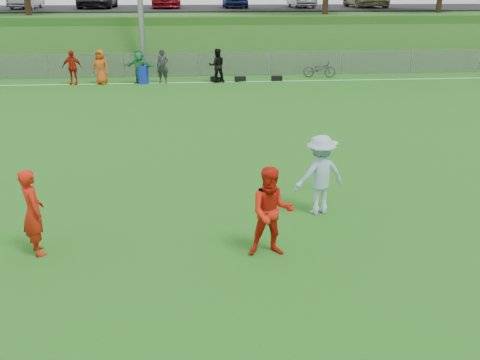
{
  "coord_description": "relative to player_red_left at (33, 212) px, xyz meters",
  "views": [
    {
      "loc": [
        -0.46,
        -9.57,
        4.74
      ],
      "look_at": [
        0.47,
        0.5,
        1.03
      ],
      "focal_mm": 40.0,
      "sensor_mm": 36.0,
      "label": 1
    }
  ],
  "objects": [
    {
      "name": "ground",
      "position": [
        3.4,
        0.3,
        -0.83
      ],
      "size": [
        120.0,
        120.0,
        0.0
      ],
      "primitive_type": "plane",
      "color": "#226415",
      "rests_on": "ground"
    },
    {
      "name": "parking_lot",
      "position": [
        3.4,
        33.3,
        2.22
      ],
      "size": [
        120.0,
        12.0,
        0.1
      ],
      "primitive_type": "cube",
      "color": "black",
      "rests_on": "berm"
    },
    {
      "name": "spectator_row",
      "position": [
        0.46,
        18.3,
        0.02
      ],
      "size": [
        8.19,
        0.85,
        1.69
      ],
      "color": "#AD1C0C",
      "rests_on": "ground"
    },
    {
      "name": "player_blue",
      "position": [
        5.66,
        1.37,
        0.05
      ],
      "size": [
        1.27,
        0.94,
        1.76
      ],
      "primitive_type": "imported",
      "rotation": [
        0.0,
        0.0,
        3.42
      ],
      "color": "#92B7CB",
      "rests_on": "ground"
    },
    {
      "name": "frisbee",
      "position": [
        6.18,
        2.41,
        0.46
      ],
      "size": [
        0.26,
        0.26,
        0.02
      ],
      "color": "white",
      "rests_on": "ground"
    },
    {
      "name": "recycling_bin",
      "position": [
        0.55,
        18.33,
        -0.39
      ],
      "size": [
        0.75,
        0.75,
        0.87
      ],
      "primitive_type": "cylinder",
      "rotation": [
        0.0,
        0.0,
        0.35
      ],
      "color": "#102AB4",
      "rests_on": "ground"
    },
    {
      "name": "gear_bags",
      "position": [
        4.43,
        18.4,
        -0.7
      ],
      "size": [
        7.53,
        0.55,
        0.26
      ],
      "color": "black",
      "rests_on": "ground"
    },
    {
      "name": "berm",
      "position": [
        3.4,
        31.3,
        0.67
      ],
      "size": [
        120.0,
        18.0,
        3.0
      ],
      "primitive_type": "cube",
      "color": "#295B19",
      "rests_on": "ground"
    },
    {
      "name": "player_red_left",
      "position": [
        0.0,
        0.0,
        0.0
      ],
      "size": [
        0.63,
        0.72,
        1.65
      ],
      "primitive_type": "imported",
      "rotation": [
        0.0,
        0.0,
        2.06
      ],
      "color": "red",
      "rests_on": "ground"
    },
    {
      "name": "sideline_far",
      "position": [
        3.4,
        18.3,
        -0.82
      ],
      "size": [
        60.0,
        0.1,
        0.01
      ],
      "primitive_type": "cube",
      "color": "white",
      "rests_on": "ground"
    },
    {
      "name": "fence",
      "position": [
        3.4,
        20.3,
        -0.18
      ],
      "size": [
        58.0,
        0.06,
        1.3
      ],
      "color": "gray",
      "rests_on": "ground"
    },
    {
      "name": "bicycle",
      "position": [
        9.9,
        19.3,
        -0.37
      ],
      "size": [
        1.8,
        0.88,
        0.91
      ],
      "primitive_type": "imported",
      "rotation": [
        0.0,
        0.0,
        1.4
      ],
      "color": "#2B2B2D",
      "rests_on": "ground"
    },
    {
      "name": "player_red_center",
      "position": [
        4.34,
        -0.46,
        0.03
      ],
      "size": [
        0.84,
        0.66,
        1.71
      ],
      "primitive_type": "imported",
      "rotation": [
        0.0,
        0.0,
        -0.02
      ],
      "color": "red",
      "rests_on": "ground"
    }
  ]
}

